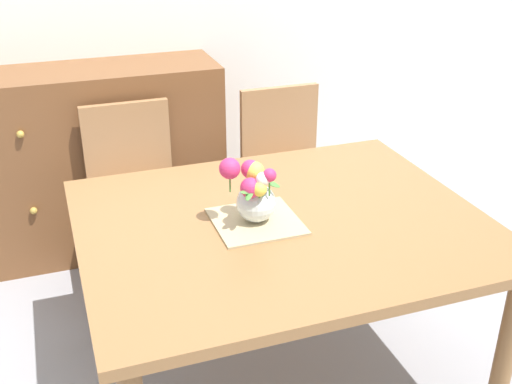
% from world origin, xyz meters
% --- Properties ---
extents(ground_plane, '(12.00, 12.00, 0.00)m').
position_xyz_m(ground_plane, '(0.00, 0.00, 0.00)').
color(ground_plane, '#939399').
extents(dining_table, '(1.44, 1.19, 0.73)m').
position_xyz_m(dining_table, '(0.00, 0.00, 0.65)').
color(dining_table, olive).
rests_on(dining_table, ground_plane).
extents(chair_left, '(0.42, 0.42, 0.90)m').
position_xyz_m(chair_left, '(-0.40, 0.94, 0.52)').
color(chair_left, '#9E7047').
rests_on(chair_left, ground_plane).
extents(chair_right, '(0.42, 0.42, 0.90)m').
position_xyz_m(chair_right, '(0.40, 0.94, 0.52)').
color(chair_right, '#9E7047').
rests_on(chair_right, ground_plane).
extents(dresser, '(1.40, 0.47, 1.00)m').
position_xyz_m(dresser, '(-0.57, 1.33, 0.50)').
color(dresser, brown).
rests_on(dresser, ground_plane).
extents(placemat, '(0.30, 0.30, 0.01)m').
position_xyz_m(placemat, '(-0.10, 0.01, 0.74)').
color(placemat, tan).
rests_on(placemat, dining_table).
extents(flower_vase, '(0.22, 0.20, 0.24)m').
position_xyz_m(flower_vase, '(-0.11, 0.01, 0.86)').
color(flower_vase, silver).
rests_on(flower_vase, placemat).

